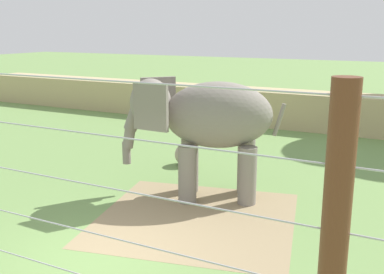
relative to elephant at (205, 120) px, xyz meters
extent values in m
plane|color=#6B8E4C|center=(-0.36, -3.95, -2.07)|extent=(120.00, 120.00, 0.00)
cube|color=#937F5B|center=(0.43, -1.39, -2.07)|extent=(5.35, 5.24, 0.01)
cube|color=tan|center=(-0.36, 9.86, -1.27)|extent=(36.00, 1.80, 1.61)
cylinder|color=gray|center=(-0.24, -0.55, -1.33)|extent=(0.47, 0.47, 1.49)
cylinder|color=gray|center=(-0.56, 0.21, -1.33)|extent=(0.47, 0.47, 1.49)
cylinder|color=gray|center=(1.16, 0.04, -1.33)|extent=(0.47, 0.47, 1.49)
cylinder|color=gray|center=(0.84, 0.80, -1.33)|extent=(0.47, 0.47, 1.49)
ellipsoid|color=gray|center=(0.30, 0.13, 0.14)|extent=(3.13, 2.44, 1.70)
ellipsoid|color=gray|center=(-1.30, -0.54, 0.44)|extent=(1.42, 1.49, 1.23)
cube|color=gray|center=(-0.96, -1.09, 0.44)|extent=(0.96, 0.15, 1.17)
cube|color=gray|center=(-1.45, 0.09, 0.44)|extent=(0.72, 0.78, 1.17)
cylinder|color=gray|center=(-1.72, -0.72, 0.00)|extent=(0.61, 0.51, 0.67)
cylinder|color=gray|center=(-1.84, -0.77, -0.47)|extent=(0.46, 0.40, 0.63)
cylinder|color=gray|center=(-1.92, -0.80, -0.91)|extent=(0.29, 0.29, 0.59)
cylinder|color=gray|center=(1.72, 0.72, 0.04)|extent=(0.34, 0.22, 0.85)
sphere|color=gray|center=(-1.78, 2.30, -1.71)|extent=(0.72, 0.72, 0.72)
camera|label=1|loc=(4.89, -10.38, 2.29)|focal=42.74mm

